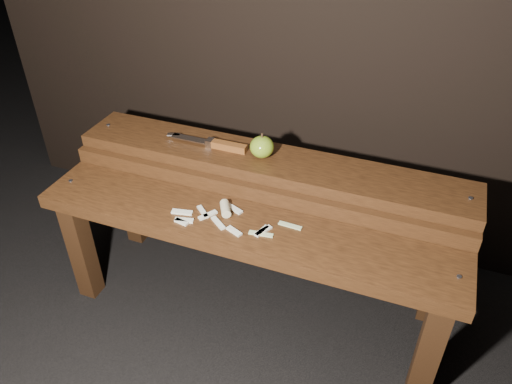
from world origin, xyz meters
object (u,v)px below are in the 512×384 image
(bench_front_tier, at_px, (240,244))
(apple, at_px, (262,147))
(knife, at_px, (219,144))
(bench_rear_tier, at_px, (268,183))

(bench_front_tier, bearing_deg, apple, 95.85)
(bench_front_tier, bearing_deg, knife, 125.10)
(bench_front_tier, distance_m, apple, 0.29)
(bench_rear_tier, bearing_deg, apple, 169.65)
(bench_rear_tier, height_order, knife, knife)
(bench_rear_tier, relative_size, knife, 4.48)
(apple, relative_size, knife, 0.29)
(bench_rear_tier, relative_size, apple, 15.69)
(apple, bearing_deg, knife, 179.89)
(bench_front_tier, height_order, knife, knife)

